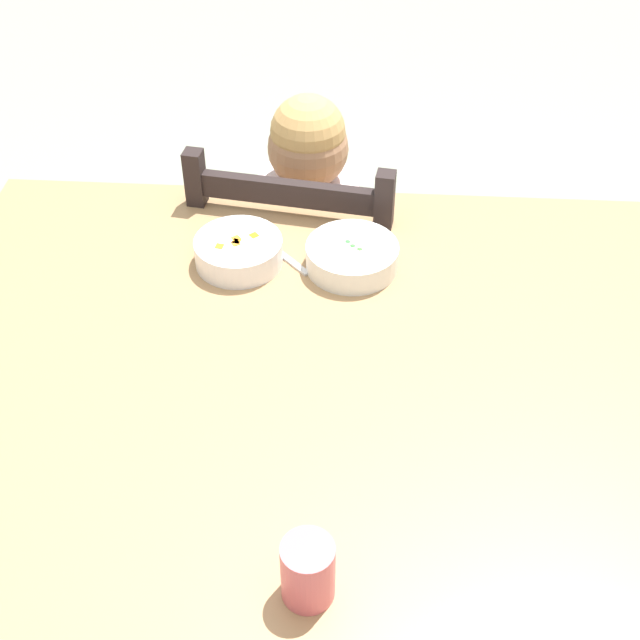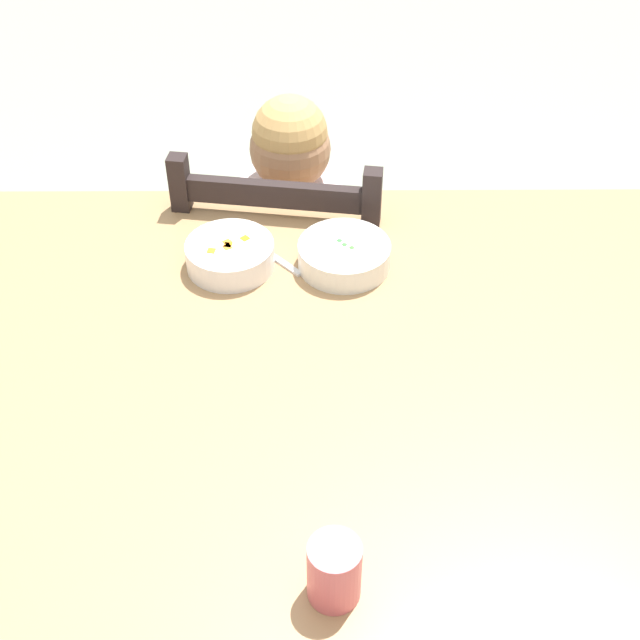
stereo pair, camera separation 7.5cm
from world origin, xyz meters
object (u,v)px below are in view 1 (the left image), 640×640
at_px(dining_chair, 306,297).
at_px(child_figure, 308,235).
at_px(dining_table, 352,419).
at_px(bowl_of_carrots, 239,251).
at_px(spoon, 276,249).
at_px(bowl_of_peas, 352,256).
at_px(drinking_cup, 308,571).

relative_size(dining_chair, child_figure, 0.94).
bearing_deg(dining_chair, dining_table, -78.10).
height_order(bowl_of_carrots, spoon, bowl_of_carrots).
bearing_deg(bowl_of_carrots, child_figure, 70.36).
xyz_separation_m(dining_chair, spoon, (-0.03, -0.26, 0.34)).
relative_size(child_figure, bowl_of_carrots, 5.77).
distance_m(child_figure, bowl_of_peas, 0.36).
xyz_separation_m(bowl_of_carrots, spoon, (0.06, 0.04, -0.02)).
distance_m(dining_table, dining_chair, 0.66).
height_order(dining_table, dining_chair, dining_chair).
bearing_deg(dining_table, bowl_of_peas, 92.61).
bearing_deg(child_figure, bowl_of_peas, -70.36).
bearing_deg(bowl_of_peas, drinking_cup, -92.62).
xyz_separation_m(bowl_of_carrots, drinking_cup, (0.18, -0.67, 0.02)).
bearing_deg(bowl_of_carrots, dining_chair, 72.00).
bearing_deg(bowl_of_carrots, bowl_of_peas, 0.00).
bearing_deg(child_figure, bowl_of_carrots, -109.64).
distance_m(dining_chair, child_figure, 0.19).
xyz_separation_m(dining_table, drinking_cup, (-0.04, -0.38, 0.14)).
bearing_deg(bowl_of_carrots, drinking_cup, -75.09).
height_order(bowl_of_peas, spoon, bowl_of_peas).
relative_size(dining_chair, spoon, 7.76).
distance_m(dining_table, drinking_cup, 0.40).
height_order(dining_table, child_figure, child_figure).
relative_size(bowl_of_carrots, spoon, 1.43).
height_order(bowl_of_peas, drinking_cup, drinking_cup).
bearing_deg(dining_table, spoon, 115.39).
relative_size(bowl_of_peas, bowl_of_carrots, 1.05).
bearing_deg(drinking_cup, bowl_of_peas, 87.38).
xyz_separation_m(child_figure, bowl_of_peas, (0.10, -0.29, 0.17)).
bearing_deg(spoon, drinking_cup, -80.86).
bearing_deg(spoon, bowl_of_peas, -14.94).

